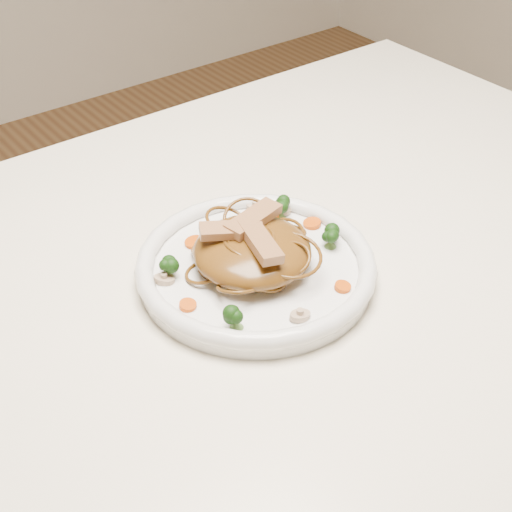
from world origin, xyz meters
TOP-DOWN VIEW (x-y plane):
  - table at (0.00, 0.00)m, footprint 1.20×0.80m
  - plate at (-0.02, -0.01)m, footprint 0.31×0.31m
  - noodle_mound at (-0.02, -0.01)m, footprint 0.14×0.14m
  - chicken_a at (-0.01, 0.01)m, footprint 0.08×0.04m
  - chicken_b at (-0.04, 0.01)m, footprint 0.07×0.05m
  - chicken_c at (-0.03, -0.03)m, footprint 0.04×0.08m
  - broccoli_0 at (0.06, 0.05)m, footprint 0.03×0.03m
  - broccoli_1 at (-0.11, 0.03)m, footprint 0.03×0.03m
  - broccoli_2 at (-0.09, -0.08)m, footprint 0.03×0.03m
  - broccoli_3 at (0.07, -0.04)m, footprint 0.03×0.03m
  - carrot_0 at (0.05, 0.05)m, footprint 0.02×0.02m
  - carrot_1 at (-0.11, -0.03)m, footprint 0.02×0.02m
  - carrot_2 at (0.08, 0.01)m, footprint 0.03×0.03m
  - carrot_3 at (-0.05, 0.06)m, footprint 0.03×0.03m
  - carrot_4 at (0.03, -0.10)m, footprint 0.02×0.02m
  - mushroom_0 at (-0.03, -0.11)m, footprint 0.03×0.03m
  - mushroom_1 at (0.07, 0.05)m, footprint 0.03×0.03m
  - mushroom_2 at (-0.11, 0.02)m, footprint 0.03×0.03m
  - mushroom_3 at (0.05, 0.08)m, footprint 0.03×0.03m

SIDE VIEW (x-z plane):
  - table at x=0.00m, z-range 0.28..1.03m
  - plate at x=-0.02m, z-range 0.75..0.77m
  - carrot_0 at x=0.05m, z-range 0.77..0.77m
  - carrot_1 at x=-0.11m, z-range 0.77..0.77m
  - carrot_2 at x=0.08m, z-range 0.77..0.77m
  - carrot_3 at x=-0.05m, z-range 0.77..0.77m
  - carrot_4 at x=0.03m, z-range 0.77..0.77m
  - mushroom_0 at x=-0.03m, z-range 0.77..0.77m
  - mushroom_1 at x=0.07m, z-range 0.77..0.77m
  - mushroom_2 at x=-0.11m, z-range 0.77..0.77m
  - mushroom_3 at x=0.05m, z-range 0.77..0.77m
  - broccoli_1 at x=-0.11m, z-range 0.77..0.79m
  - broccoli_3 at x=0.07m, z-range 0.77..0.79m
  - broccoli_0 at x=0.06m, z-range 0.77..0.80m
  - broccoli_2 at x=-0.09m, z-range 0.77..0.80m
  - noodle_mound at x=-0.02m, z-range 0.77..0.81m
  - chicken_b at x=-0.04m, z-range 0.81..0.82m
  - chicken_c at x=-0.03m, z-range 0.81..0.82m
  - chicken_a at x=-0.01m, z-range 0.81..0.82m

